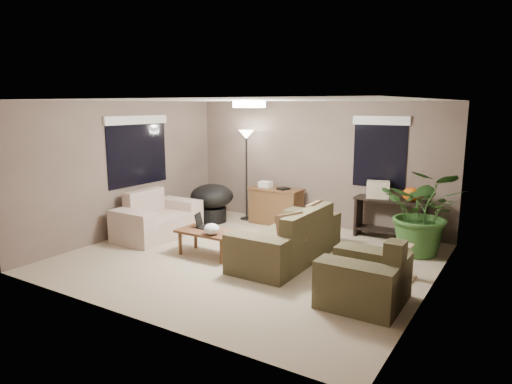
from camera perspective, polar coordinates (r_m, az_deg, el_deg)
The scene contains 20 objects.
room_shell at distance 7.14m, azimuth -0.84°, elevation 1.32°, with size 5.50×5.50×5.50m.
main_sofa at distance 7.30m, azimuth 4.21°, elevation -6.20°, with size 0.95×2.20×0.85m.
throw_pillows at distance 7.10m, azimuth 6.08°, elevation -3.76°, with size 0.38×1.38×0.47m.
loveseat at distance 8.77m, azimuth -12.32°, elevation -3.49°, with size 0.90×1.60×0.85m.
armchair at distance 5.91m, azimuth 13.48°, elevation -10.65°, with size 0.95×1.00×0.85m.
coffee_table at distance 7.50m, azimuth -6.06°, elevation -5.27°, with size 1.00×0.55×0.42m.
laptop at distance 7.64m, azimuth -6.62°, elevation -4.03°, with size 0.40×0.27×0.24m.
plastic_bag at distance 7.22m, azimuth -5.55°, elevation -4.64°, with size 0.26×0.23×0.18m, color white.
desk at distance 9.42m, azimuth 2.49°, elevation -1.75°, with size 1.10×0.50×0.75m.
desk_papers at distance 9.40m, azimuth 1.65°, elevation 0.86°, with size 0.70×0.29×0.12m.
console_table at distance 8.70m, azimuth 16.43°, elevation -2.87°, with size 1.30×0.40×0.75m.
pumpkin at distance 8.52m, azimuth 18.84°, elevation -0.28°, with size 0.30×0.30×0.25m, color orange.
cardboard_box at distance 8.67m, azimuth 15.00°, elevation 0.30°, with size 0.40×0.30×0.30m, color beige.
papasan_chair at distance 9.62m, azimuth -5.53°, elevation -1.00°, with size 1.10×1.10×0.80m.
floor_lamp at distance 9.62m, azimuth -1.21°, elevation 5.87°, with size 0.32×0.32×1.91m.
ceiling_fixture at distance 7.04m, azimuth -0.87°, elevation 10.91°, with size 0.50×0.50×0.10m, color white.
houseplant at distance 7.92m, azimuth 20.22°, elevation -3.49°, with size 1.30×1.44×1.12m, color #2D5923.
cat_scratching_post at distance 6.87m, azimuth 17.95°, elevation -8.53°, with size 0.32×0.32×0.50m.
window_left at distance 9.05m, azimuth -14.60°, elevation 6.39°, with size 0.05×1.56×1.33m.
window_back at distance 8.80m, azimuth 15.27°, elevation 6.26°, with size 1.06×0.05×1.33m.
Camera 1 is at (3.79, -5.94, 2.43)m, focal length 32.00 mm.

